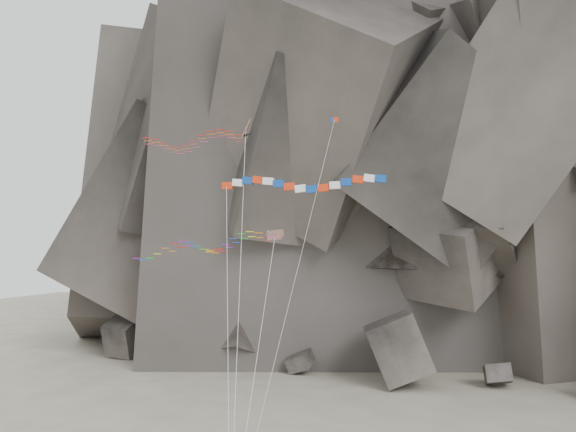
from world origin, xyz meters
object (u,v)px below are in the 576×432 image
(banner_kite, at_px, (301,184))
(parafoil_kite, at_px, (198,246))
(pennant_kite, at_px, (314,203))
(delta_kite, at_px, (188,141))

(banner_kite, distance_m, parafoil_kite, 10.81)
(banner_kite, xyz_separation_m, pennant_kite, (1.94, -2.93, -1.53))
(delta_kite, xyz_separation_m, pennant_kite, (12.14, -4.51, -5.48))
(delta_kite, xyz_separation_m, parafoil_kite, (0.61, 0.56, -8.45))
(delta_kite, relative_size, banner_kite, 1.23)
(delta_kite, bearing_deg, banner_kite, -28.27)
(banner_kite, bearing_deg, parafoil_kite, 157.28)
(parafoil_kite, distance_m, pennant_kite, 12.94)
(banner_kite, relative_size, pennant_kite, 0.84)
(delta_kite, height_order, parafoil_kite, delta_kite)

